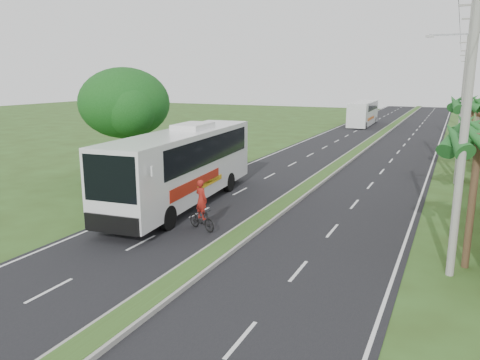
% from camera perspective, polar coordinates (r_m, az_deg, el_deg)
% --- Properties ---
extents(ground, '(180.00, 180.00, 0.00)m').
position_cam_1_polar(ground, '(18.74, -3.23, -9.26)').
color(ground, '#32461A').
rests_on(ground, ground).
extents(road_asphalt, '(14.00, 160.00, 0.02)m').
position_cam_1_polar(road_asphalt, '(36.93, 11.55, 1.47)').
color(road_asphalt, black).
rests_on(road_asphalt, ground).
extents(median_strip, '(1.20, 160.00, 0.18)m').
position_cam_1_polar(median_strip, '(36.91, 11.56, 1.61)').
color(median_strip, gray).
rests_on(median_strip, ground).
extents(lane_edge_left, '(0.12, 160.00, 0.01)m').
position_cam_1_polar(lane_edge_left, '(38.98, 1.93, 2.29)').
color(lane_edge_left, silver).
rests_on(lane_edge_left, ground).
extents(lane_edge_right, '(0.12, 160.00, 0.01)m').
position_cam_1_polar(lane_edge_right, '(36.02, 21.95, 0.51)').
color(lane_edge_right, silver).
rests_on(lane_edge_right, ground).
extents(palm_verge_a, '(2.40, 2.40, 5.45)m').
position_cam_1_polar(palm_verge_a, '(18.46, 27.10, 4.27)').
color(palm_verge_a, '#473321').
rests_on(palm_verge_a, ground).
extents(palm_verge_c, '(2.40, 2.40, 5.85)m').
position_cam_1_polar(palm_verge_c, '(34.36, 26.08, 8.25)').
color(palm_verge_c, '#473321').
rests_on(palm_verge_c, ground).
extents(palm_verge_d, '(2.40, 2.40, 5.25)m').
position_cam_1_polar(palm_verge_d, '(43.39, 26.54, 8.09)').
color(palm_verge_d, '#473321').
rests_on(palm_verge_d, ground).
extents(shade_tree, '(6.30, 6.00, 7.54)m').
position_cam_1_polar(shade_tree, '(32.56, -14.03, 8.81)').
color(shade_tree, '#473321').
rests_on(shade_tree, ground).
extents(utility_pole_a, '(1.60, 0.28, 11.00)m').
position_cam_1_polar(utility_pole_a, '(17.36, 25.84, 7.06)').
color(utility_pole_a, gray).
rests_on(utility_pole_a, ground).
extents(utility_pole_b, '(3.20, 0.28, 12.00)m').
position_cam_1_polar(utility_pole_b, '(33.32, 25.71, 10.15)').
color(utility_pole_b, gray).
rests_on(utility_pole_b, ground).
extents(utility_pole_c, '(1.60, 0.28, 11.00)m').
position_cam_1_polar(utility_pole_c, '(53.33, 25.59, 9.99)').
color(utility_pole_c, gray).
rests_on(utility_pole_c, ground).
extents(utility_pole_d, '(1.60, 0.28, 10.50)m').
position_cam_1_polar(utility_pole_d, '(73.33, 25.54, 10.18)').
color(utility_pole_d, gray).
rests_on(utility_pole_d, ground).
extents(coach_bus_main, '(4.03, 13.67, 4.36)m').
position_cam_1_polar(coach_bus_main, '(25.70, -6.87, 2.24)').
color(coach_bus_main, white).
rests_on(coach_bus_main, ground).
extents(coach_bus_far, '(2.80, 11.69, 3.39)m').
position_cam_1_polar(coach_bus_far, '(69.70, 14.80, 8.03)').
color(coach_bus_far, white).
rests_on(coach_bus_far, ground).
extents(motorcyclist, '(1.78, 1.08, 2.39)m').
position_cam_1_polar(motorcyclist, '(21.51, -4.72, -3.88)').
color(motorcyclist, black).
rests_on(motorcyclist, ground).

